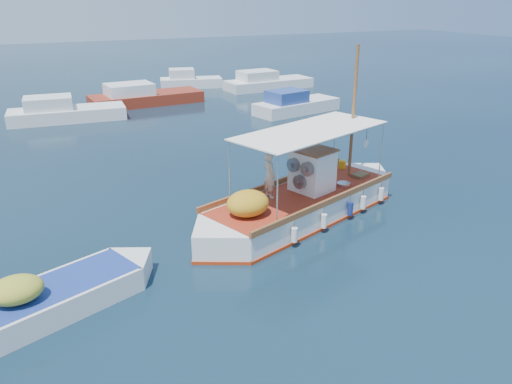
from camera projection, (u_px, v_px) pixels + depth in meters
name	position (u px, v px, depth m)	size (l,w,h in m)	color
ground	(288.00, 223.00, 17.65)	(160.00, 160.00, 0.00)	black
fishing_caique	(301.00, 203.00, 17.95)	(9.45, 4.94, 6.09)	white
dinghy	(49.00, 302.00, 12.59)	(5.73, 3.15, 1.49)	white
bg_boat_nw	(64.00, 113.00, 31.86)	(7.27, 2.95, 1.80)	silver
bg_boat_n	(143.00, 98.00, 36.63)	(8.26, 3.39, 1.80)	maroon
bg_boat_ne	(295.00, 106.00, 34.03)	(6.46, 3.40, 1.80)	silver
bg_boat_e	(266.00, 83.00, 42.69)	(7.70, 3.05, 1.80)	silver
bg_boat_far_n	(189.00, 82.00, 43.44)	(5.57, 3.19, 1.80)	silver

